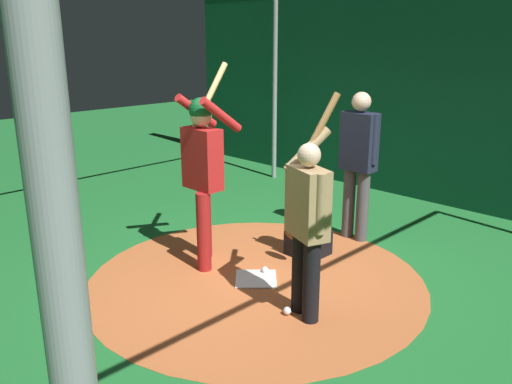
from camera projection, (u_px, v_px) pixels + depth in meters
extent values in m
plane|color=#1E6B2D|center=(256.00, 280.00, 5.40)|extent=(26.39, 26.39, 0.00)
cylinder|color=#B76033|center=(256.00, 280.00, 5.40)|extent=(3.46, 3.46, 0.01)
cube|color=white|center=(256.00, 279.00, 5.40)|extent=(0.59, 0.59, 0.01)
cylinder|color=maroon|center=(204.00, 232.00, 5.52)|extent=(0.15, 0.15, 0.86)
cylinder|color=maroon|center=(205.00, 221.00, 5.86)|extent=(0.15, 0.15, 0.86)
cube|color=#B21E1E|center=(202.00, 159.00, 5.48)|extent=(0.22, 0.44, 0.65)
cylinder|color=#B21E1E|center=(221.00, 115.00, 5.28)|extent=(0.52, 0.09, 0.40)
cylinder|color=#B21E1E|center=(196.00, 111.00, 5.54)|extent=(0.52, 0.09, 0.40)
sphere|color=beige|center=(201.00, 116.00, 5.35)|extent=(0.22, 0.22, 0.22)
sphere|color=#0F4C23|center=(201.00, 110.00, 5.33)|extent=(0.25, 0.25, 0.25)
cylinder|color=tan|center=(209.00, 98.00, 5.54)|extent=(0.54, 0.06, 0.73)
cube|color=black|center=(308.00, 242.00, 6.00)|extent=(0.40, 0.40, 0.29)
cube|color=black|center=(307.00, 213.00, 5.87)|extent=(0.31, 0.40, 0.48)
sphere|color=#9E704C|center=(306.00, 185.00, 5.76)|extent=(0.22, 0.22, 0.22)
cube|color=gray|center=(301.00, 187.00, 5.69)|extent=(0.03, 0.20, 0.20)
ellipsoid|color=brown|center=(294.00, 231.00, 5.67)|extent=(0.12, 0.28, 0.22)
cylinder|color=#4C4C51|center=(362.00, 206.00, 6.34)|extent=(0.15, 0.15, 0.88)
cylinder|color=#4C4C51|center=(349.00, 203.00, 6.47)|extent=(0.15, 0.15, 0.88)
cube|color=#1E2338|center=(359.00, 142.00, 6.18)|extent=(0.22, 0.42, 0.69)
cylinder|color=#1E2338|center=(374.00, 139.00, 6.03)|extent=(0.09, 0.09, 0.58)
cylinder|color=#1E2338|center=(345.00, 135.00, 6.30)|extent=(0.09, 0.09, 0.58)
sphere|color=beige|center=(361.00, 102.00, 6.05)|extent=(0.23, 0.23, 0.23)
cylinder|color=black|center=(311.00, 281.00, 4.52)|extent=(0.15, 0.15, 0.77)
cylinder|color=black|center=(300.00, 272.00, 4.69)|extent=(0.15, 0.15, 0.77)
cube|color=tan|center=(308.00, 203.00, 4.41)|extent=(0.35, 0.47, 0.61)
cylinder|color=tan|center=(320.00, 204.00, 4.22)|extent=(0.09, 0.09, 0.51)
cylinder|color=tan|center=(307.00, 150.00, 4.51)|extent=(0.45, 0.24, 0.40)
sphere|color=beige|center=(309.00, 155.00, 4.29)|extent=(0.20, 0.20, 0.20)
cylinder|color=olive|center=(316.00, 136.00, 4.51)|extent=(0.45, 0.22, 0.74)
cube|color=#0F472D|center=(444.00, 81.00, 7.51)|extent=(0.20, 10.39, 3.62)
cylinder|color=gray|center=(275.00, 89.00, 8.93)|extent=(0.08, 0.08, 3.11)
sphere|color=white|center=(204.00, 256.00, 5.87)|extent=(0.07, 0.07, 0.07)
sphere|color=white|center=(265.00, 270.00, 5.53)|extent=(0.07, 0.07, 0.07)
sphere|color=white|center=(287.00, 311.00, 4.71)|extent=(0.07, 0.07, 0.07)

